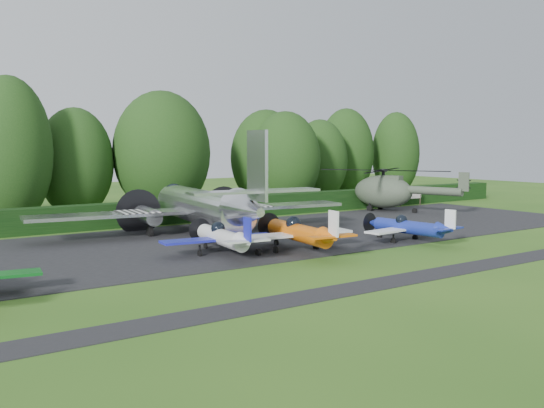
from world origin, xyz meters
TOP-DOWN VIEW (x-y plane):
  - ground at (0.00, 0.00)m, footprint 160.00×160.00m
  - apron at (0.00, 10.00)m, footprint 70.00×18.00m
  - taxiway_verge at (0.00, -6.00)m, footprint 70.00×2.00m
  - hedgerow at (0.00, 21.00)m, footprint 90.00×1.60m
  - transport_plane at (0.85, 12.59)m, footprint 24.78×19.00m
  - light_plane_white at (-2.03, 4.98)m, footprint 7.27×7.64m
  - light_plane_orange at (2.50, 3.21)m, footprint 8.02×8.43m
  - light_plane_blue at (11.15, 2.03)m, footprint 6.79×7.13m
  - helicopter at (24.01, 17.24)m, footprint 13.34×15.61m
  - sign_board at (30.18, 19.22)m, footprint 3.25×0.12m
  - tree_2 at (-3.42, 29.62)m, footprint 6.95×6.95m
  - tree_3 at (9.43, 34.34)m, footprint 5.65×5.65m
  - tree_4 at (31.97, 32.05)m, footprint 7.16×7.16m
  - tree_5 at (39.66, 30.71)m, footprint 6.32×6.32m
  - tree_7 at (-9.62, 26.99)m, footprint 6.94×6.94m
  - tree_8 at (4.33, 27.61)m, footprint 9.39×9.39m
  - tree_9 at (17.49, 28.99)m, footprint 7.91×7.91m
  - tree_10 at (25.52, 29.42)m, footprint 6.63×6.63m
  - tree_12 at (17.97, 26.00)m, footprint 7.61×7.61m

SIDE VIEW (x-z plane):
  - ground at x=0.00m, z-range 0.00..0.00m
  - hedgerow at x=0.00m, z-range -1.00..1.00m
  - taxiway_verge at x=0.00m, z-range 0.00..0.00m
  - apron at x=0.00m, z-range 0.00..0.01m
  - light_plane_blue at x=11.15m, z-range -0.22..2.39m
  - light_plane_white at x=-2.03m, z-range -0.23..2.56m
  - sign_board at x=30.18m, z-range 0.32..2.15m
  - light_plane_orange at x=2.50m, z-range -0.26..2.82m
  - transport_plane at x=0.85m, z-range -1.76..6.18m
  - helicopter at x=24.01m, z-range 0.16..4.45m
  - tree_3 at x=9.43m, z-range -0.02..9.39m
  - tree_10 at x=25.52m, z-range -0.01..9.76m
  - tree_2 at x=-3.42m, z-range -0.01..10.21m
  - tree_12 at x=17.97m, z-range -0.01..10.34m
  - tree_9 at x=17.49m, z-range -0.01..10.65m
  - tree_5 at x=39.66m, z-range -0.01..11.10m
  - tree_4 at x=31.97m, z-range -0.01..11.40m
  - tree_8 at x=4.33m, z-range -0.01..11.97m
  - tree_7 at x=-9.62m, z-range -0.01..12.50m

